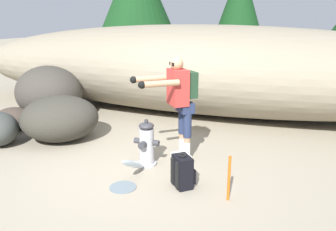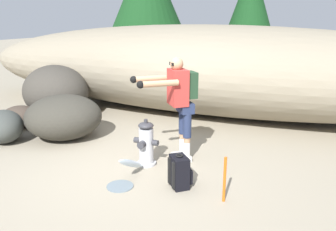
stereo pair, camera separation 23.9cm
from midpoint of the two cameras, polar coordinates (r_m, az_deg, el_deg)
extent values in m
cube|color=gray|center=(5.32, -4.94, -9.13)|extent=(56.00, 56.00, 0.04)
ellipsoid|color=gray|center=(8.34, 6.93, 7.67)|extent=(12.99, 3.20, 2.09)
cylinder|color=#B2B2B7|center=(5.46, -2.33, -7.92)|extent=(0.30, 0.30, 0.04)
cylinder|color=#B2B2B7|center=(5.35, -2.37, -5.02)|extent=(0.23, 0.23, 0.55)
ellipsoid|color=#333338|center=(5.24, -2.41, -1.69)|extent=(0.24, 0.24, 0.10)
cylinder|color=#333338|center=(5.22, -2.42, -0.91)|extent=(0.06, 0.06, 0.05)
cylinder|color=#333338|center=(5.39, -3.89, -4.12)|extent=(0.09, 0.09, 0.09)
cylinder|color=#333338|center=(5.26, -0.82, -4.59)|extent=(0.09, 0.09, 0.09)
cylinder|color=#333338|center=(5.19, -3.13, -4.91)|extent=(0.11, 0.09, 0.11)
ellipsoid|color=silver|center=(4.98, -4.78, -7.98)|extent=(0.10, 0.70, 0.43)
cylinder|color=slate|center=(4.82, -6.56, -11.64)|extent=(0.37, 0.37, 0.01)
cube|color=beige|center=(5.54, 3.80, -7.31)|extent=(0.26, 0.25, 0.09)
cylinder|color=white|center=(5.50, 4.42, -5.65)|extent=(0.10, 0.10, 0.24)
cylinder|color=tan|center=(5.44, 4.46, -4.06)|extent=(0.10, 0.10, 0.08)
cylinder|color=#232D4C|center=(5.36, 4.51, -1.54)|extent=(0.13, 0.13, 0.41)
cube|color=beige|center=(5.71, 3.05, -6.56)|extent=(0.26, 0.25, 0.09)
cylinder|color=white|center=(5.67, 3.65, -4.94)|extent=(0.10, 0.10, 0.24)
cylinder|color=tan|center=(5.61, 3.67, -3.39)|extent=(0.10, 0.10, 0.08)
cylinder|color=#232D4C|center=(5.53, 3.72, -0.95)|extent=(0.13, 0.13, 0.41)
cube|color=#232D4C|center=(5.38, 4.16, 1.38)|extent=(0.36, 0.37, 0.16)
cube|color=#B2332D|center=(5.26, 2.96, 4.72)|extent=(0.42, 0.43, 0.55)
cube|color=#1E3823|center=(5.33, 4.98, 5.14)|extent=(0.31, 0.32, 0.40)
sphere|color=tan|center=(5.19, 2.81, 8.58)|extent=(0.20, 0.20, 0.20)
cube|color=black|center=(5.16, 1.92, 8.60)|extent=(0.11, 0.13, 0.04)
cylinder|color=tan|center=(4.91, -0.14, 5.33)|extent=(0.50, 0.45, 0.09)
sphere|color=black|center=(4.83, -3.20, 5.14)|extent=(0.11, 0.11, 0.11)
cylinder|color=tan|center=(5.32, -1.62, 6.16)|extent=(0.50, 0.45, 0.09)
sphere|color=black|center=(5.25, -4.46, 5.99)|extent=(0.11, 0.11, 0.11)
cube|color=black|center=(4.70, 3.36, -9.37)|extent=(0.35, 0.36, 0.44)
cube|color=black|center=(4.78, 4.81, -9.85)|extent=(0.19, 0.20, 0.20)
torus|color=black|center=(4.61, 3.41, -6.67)|extent=(0.10, 0.10, 0.02)
cube|color=black|center=(4.73, 1.67, -9.17)|extent=(0.06, 0.06, 0.37)
cube|color=black|center=(4.59, 2.40, -9.99)|extent=(0.06, 0.06, 0.37)
ellipsoid|color=#3C3832|center=(8.25, -17.40, 3.86)|extent=(2.26, 2.19, 1.20)
ellipsoid|color=#35332C|center=(6.72, -16.01, -0.25)|extent=(1.90, 1.86, 0.85)
ellipsoid|color=#40352C|center=(7.80, -22.59, -0.16)|extent=(0.80, 0.75, 0.45)
ellipsoid|color=#3C403C|center=(6.96, -24.84, -1.66)|extent=(1.14, 1.13, 0.60)
cylinder|color=#47331E|center=(13.21, -2.84, 9.63)|extent=(0.35, 0.35, 1.55)
cylinder|color=#47331E|center=(13.51, 13.47, 8.27)|extent=(0.26, 0.26, 1.04)
cone|color=#143D19|center=(13.41, 14.07, 17.17)|extent=(2.13, 2.13, 3.16)
cylinder|color=#E55914|center=(4.39, 10.98, -10.45)|extent=(0.04, 0.04, 0.60)
camera|label=1|loc=(0.12, -88.73, 0.37)|focal=36.57mm
camera|label=2|loc=(0.12, 91.27, -0.37)|focal=36.57mm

